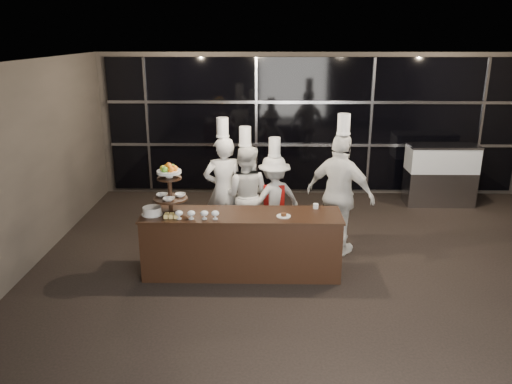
{
  "coord_description": "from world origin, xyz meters",
  "views": [
    {
      "loc": [
        -1.01,
        -5.51,
        3.36
      ],
      "look_at": [
        -1.14,
        1.42,
        1.15
      ],
      "focal_mm": 35.0,
      "sensor_mm": 36.0,
      "label": 1
    }
  ],
  "objects_px": {
    "display_stand": "(170,185)",
    "chef_b": "(245,194)",
    "display_case": "(441,172)",
    "buffet_counter": "(242,243)",
    "layer_cake": "(152,211)",
    "chef_c": "(274,198)",
    "chef_d": "(340,194)",
    "chef_a": "(224,189)"
  },
  "relations": [
    {
      "from": "layer_cake",
      "to": "chef_a",
      "type": "bearing_deg",
      "value": 52.34
    },
    {
      "from": "chef_a",
      "to": "chef_d",
      "type": "distance_m",
      "value": 1.88
    },
    {
      "from": "buffet_counter",
      "to": "chef_c",
      "type": "bearing_deg",
      "value": 68.46
    },
    {
      "from": "display_case",
      "to": "buffet_counter",
      "type": "bearing_deg",
      "value": -140.7
    },
    {
      "from": "chef_a",
      "to": "display_case",
      "type": "bearing_deg",
      "value": 25.81
    },
    {
      "from": "display_case",
      "to": "chef_c",
      "type": "height_order",
      "value": "chef_c"
    },
    {
      "from": "layer_cake",
      "to": "chef_b",
      "type": "bearing_deg",
      "value": 42.96
    },
    {
      "from": "display_stand",
      "to": "chef_b",
      "type": "distance_m",
      "value": 1.6
    },
    {
      "from": "buffet_counter",
      "to": "chef_b",
      "type": "height_order",
      "value": "chef_b"
    },
    {
      "from": "buffet_counter",
      "to": "display_stand",
      "type": "height_order",
      "value": "display_stand"
    },
    {
      "from": "display_case",
      "to": "chef_a",
      "type": "relative_size",
      "value": 0.65
    },
    {
      "from": "display_stand",
      "to": "chef_c",
      "type": "height_order",
      "value": "chef_c"
    },
    {
      "from": "display_stand",
      "to": "chef_c",
      "type": "relative_size",
      "value": 0.42
    },
    {
      "from": "display_stand",
      "to": "layer_cake",
      "type": "bearing_deg",
      "value": -169.1
    },
    {
      "from": "layer_cake",
      "to": "display_case",
      "type": "bearing_deg",
      "value": 32.13
    },
    {
      "from": "buffet_counter",
      "to": "chef_c",
      "type": "height_order",
      "value": "chef_c"
    },
    {
      "from": "chef_a",
      "to": "chef_b",
      "type": "distance_m",
      "value": 0.36
    },
    {
      "from": "buffet_counter",
      "to": "chef_b",
      "type": "relative_size",
      "value": 1.45
    },
    {
      "from": "layer_cake",
      "to": "display_case",
      "type": "xyz_separation_m",
      "value": [
        5.15,
        3.23,
        -0.29
      ]
    },
    {
      "from": "display_case",
      "to": "chef_a",
      "type": "distance_m",
      "value": 4.71
    },
    {
      "from": "layer_cake",
      "to": "chef_d",
      "type": "distance_m",
      "value": 2.87
    },
    {
      "from": "buffet_counter",
      "to": "display_stand",
      "type": "xyz_separation_m",
      "value": [
        -1.0,
        -0.0,
        0.87
      ]
    },
    {
      "from": "layer_cake",
      "to": "display_case",
      "type": "height_order",
      "value": "display_case"
    },
    {
      "from": "display_stand",
      "to": "buffet_counter",
      "type": "bearing_deg",
      "value": 0.01
    },
    {
      "from": "chef_c",
      "to": "display_stand",
      "type": "bearing_deg",
      "value": -140.57
    },
    {
      "from": "display_stand",
      "to": "display_case",
      "type": "bearing_deg",
      "value": 33.07
    },
    {
      "from": "chef_b",
      "to": "chef_c",
      "type": "xyz_separation_m",
      "value": [
        0.47,
        0.08,
        -0.1
      ]
    },
    {
      "from": "chef_c",
      "to": "chef_d",
      "type": "relative_size",
      "value": 0.79
    },
    {
      "from": "chef_c",
      "to": "layer_cake",
      "type": "bearing_deg",
      "value": -143.92
    },
    {
      "from": "buffet_counter",
      "to": "layer_cake",
      "type": "height_order",
      "value": "layer_cake"
    },
    {
      "from": "layer_cake",
      "to": "chef_c",
      "type": "distance_m",
      "value": 2.16
    },
    {
      "from": "layer_cake",
      "to": "chef_c",
      "type": "bearing_deg",
      "value": 36.08
    },
    {
      "from": "layer_cake",
      "to": "chef_a",
      "type": "xyz_separation_m",
      "value": [
        0.92,
        1.19,
        -0.05
      ]
    },
    {
      "from": "display_case",
      "to": "layer_cake",
      "type": "bearing_deg",
      "value": -147.87
    },
    {
      "from": "buffet_counter",
      "to": "chef_a",
      "type": "height_order",
      "value": "chef_a"
    },
    {
      "from": "display_stand",
      "to": "chef_b",
      "type": "height_order",
      "value": "chef_b"
    },
    {
      "from": "chef_b",
      "to": "chef_c",
      "type": "relative_size",
      "value": 1.11
    },
    {
      "from": "chef_d",
      "to": "buffet_counter",
      "type": "bearing_deg",
      "value": -153.5
    },
    {
      "from": "chef_a",
      "to": "chef_d",
      "type": "xyz_separation_m",
      "value": [
        1.84,
        -0.39,
        0.05
      ]
    },
    {
      "from": "chef_b",
      "to": "layer_cake",
      "type": "bearing_deg",
      "value": -137.04
    },
    {
      "from": "buffet_counter",
      "to": "display_case",
      "type": "bearing_deg",
      "value": 39.3
    },
    {
      "from": "buffet_counter",
      "to": "chef_d",
      "type": "distance_m",
      "value": 1.75
    }
  ]
}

